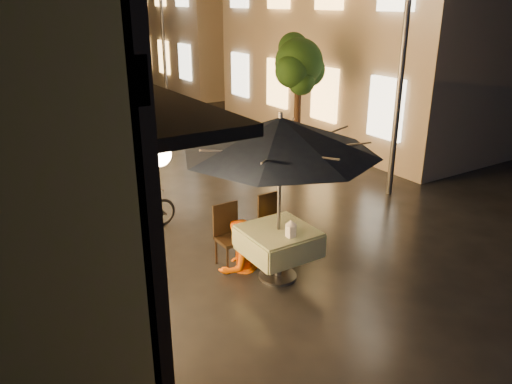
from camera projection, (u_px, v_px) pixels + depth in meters
ground at (345, 272)px, 7.50m from camera, size 90.00×90.00×0.00m
east_building_near at (395, 15)px, 15.14m from camera, size 7.30×9.30×6.80m
east_building_far at (217, 4)px, 24.13m from camera, size 7.30×10.30×7.30m
street_tree at (299, 66)px, 11.40m from camera, size 1.43×1.20×3.15m
streetlamp_near at (403, 51)px, 9.53m from camera, size 0.36×0.36×4.23m
streetlamp_far at (162, 26)px, 19.01m from camera, size 0.36×0.36×4.23m
cafe_table at (278, 241)px, 7.15m from camera, size 0.99×0.99×0.78m
patio_umbrella at (280, 135)px, 6.59m from camera, size 2.71×2.71×2.46m
cafe_chair_left at (229, 232)px, 7.55m from camera, size 0.42×0.42×0.97m
cafe_chair_right at (273, 220)px, 7.95m from camera, size 0.42×0.42×0.97m
table_lantern at (291, 228)px, 6.80m from camera, size 0.16×0.16×0.25m
person_orange at (238, 222)px, 7.36m from camera, size 0.86×0.74×1.52m
person_yellow at (283, 215)px, 7.76m from camera, size 1.00×0.74×1.37m
bicycle_0 at (136, 212)px, 8.59m from camera, size 1.59×0.77×0.80m
bicycle_1 at (75, 178)px, 10.05m from camera, size 1.61×0.80×0.93m
bicycle_2 at (96, 172)px, 10.40m from camera, size 1.89×1.26×0.94m
bicycle_3 at (70, 168)px, 10.70m from camera, size 1.59×0.87×0.92m
bicycle_4 at (71, 155)px, 11.84m from camera, size 1.59×0.82×0.79m
bicycle_5 at (65, 140)px, 12.67m from camera, size 1.71×0.93×0.99m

